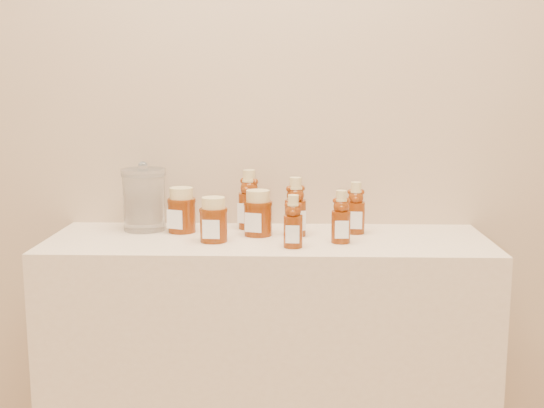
# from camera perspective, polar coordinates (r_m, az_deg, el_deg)

# --- Properties ---
(wall_back) EXTENTS (3.50, 0.02, 2.70)m
(wall_back) POSITION_cam_1_polar(r_m,az_deg,el_deg) (2.01, -0.16, 11.01)
(wall_back) COLOR tan
(wall_back) RESTS_ON ground
(display_table) EXTENTS (1.20, 0.40, 0.90)m
(display_table) POSITION_cam_1_polar(r_m,az_deg,el_deg) (2.01, -0.33, -15.50)
(display_table) COLOR beige
(display_table) RESTS_ON ground
(bear_bottle_back_left) EXTENTS (0.09, 0.09, 0.19)m
(bear_bottle_back_left) POSITION_cam_1_polar(r_m,az_deg,el_deg) (1.97, -1.92, 0.71)
(bear_bottle_back_left) COLOR #5D2007
(bear_bottle_back_left) RESTS_ON display_table
(bear_bottle_back_mid) EXTENTS (0.08, 0.08, 0.18)m
(bear_bottle_back_mid) POSITION_cam_1_polar(r_m,az_deg,el_deg) (1.88, 1.97, 0.10)
(bear_bottle_back_mid) COLOR #5D2007
(bear_bottle_back_mid) RESTS_ON display_table
(bear_bottle_back_right) EXTENTS (0.06, 0.06, 0.16)m
(bear_bottle_back_right) POSITION_cam_1_polar(r_m,az_deg,el_deg) (1.92, 7.01, -0.04)
(bear_bottle_back_right) COLOR #5D2007
(bear_bottle_back_right) RESTS_ON display_table
(bear_bottle_front_left) EXTENTS (0.06, 0.06, 0.15)m
(bear_bottle_front_left) POSITION_cam_1_polar(r_m,az_deg,el_deg) (1.74, 1.78, -1.16)
(bear_bottle_front_left) COLOR #5D2007
(bear_bottle_front_left) RESTS_ON display_table
(bear_bottle_front_right) EXTENTS (0.06, 0.06, 0.16)m
(bear_bottle_front_right) POSITION_cam_1_polar(r_m,az_deg,el_deg) (1.80, 5.80, -0.77)
(bear_bottle_front_right) COLOR #5D2007
(bear_bottle_front_right) RESTS_ON display_table
(honey_jar_left) EXTENTS (0.10, 0.10, 0.13)m
(honey_jar_left) POSITION_cam_1_polar(r_m,az_deg,el_deg) (1.94, -7.57, -0.49)
(honey_jar_left) COLOR #5D2007
(honey_jar_left) RESTS_ON display_table
(honey_jar_back) EXTENTS (0.10, 0.10, 0.13)m
(honey_jar_back) POSITION_cam_1_polar(r_m,az_deg,el_deg) (1.88, -1.18, -0.75)
(honey_jar_back) COLOR #5D2007
(honey_jar_back) RESTS_ON display_table
(honey_jar_front) EXTENTS (0.08, 0.08, 0.12)m
(honey_jar_front) POSITION_cam_1_polar(r_m,az_deg,el_deg) (1.81, -4.91, -1.30)
(honey_jar_front) COLOR #5D2007
(honey_jar_front) RESTS_ON display_table
(glass_canister) EXTENTS (0.13, 0.13, 0.19)m
(glass_canister) POSITION_cam_1_polar(r_m,az_deg,el_deg) (1.98, -10.66, 0.59)
(glass_canister) COLOR white
(glass_canister) RESTS_ON display_table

